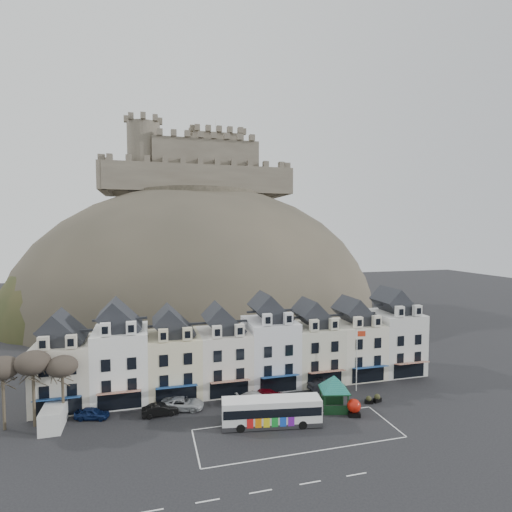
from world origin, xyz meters
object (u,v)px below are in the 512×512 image
Objects in this scene: red_buoy at (354,407)px; flagpole at (357,356)px; white_van at (54,416)px; car_charcoal at (325,384)px; bus at (271,410)px; car_black at (160,410)px; car_silver at (182,404)px; car_navy at (92,413)px; car_white at (256,398)px; car_maroon at (268,395)px; bus_shelter at (334,383)px.

red_buoy is 8.65m from flagpole.
white_van is 1.09× the size of car_charcoal.
bus reaches higher than white_van.
car_silver is at bearing -73.04° from car_black.
car_navy is 10.40m from car_silver.
red_buoy reaches higher than car_silver.
white_van is at bearing 106.92° from car_silver.
car_maroon is (1.78, 0.33, 0.03)m from car_white.
bus is 2.39× the size of car_charcoal.
car_white is at bearing -91.62° from car_black.
bus_shelter reaches higher than car_white.
car_silver is at bearing 1.41° from white_van.
car_navy is 7.83m from car_black.
car_charcoal is (1.60, 5.96, -2.56)m from bus_shelter.
bus_shelter reaches higher than red_buoy.
bus is 12.85m from car_charcoal.
car_silver is (2.66, 0.96, 0.03)m from car_black.
bus is 21.02m from car_navy.
red_buoy is 8.03m from car_charcoal.
car_silver reaches higher than car_black.
car_charcoal is (10.20, 7.75, -0.95)m from bus.
car_maroon reaches higher than car_white.
car_black is 2.82m from car_silver.
car_black is (-26.35, -0.48, -4.20)m from flagpole.
red_buoy is 0.47× the size of car_black.
flagpole is (5.70, 4.50, 1.55)m from bus_shelter.
bus_shelter reaches higher than bus.
bus_shelter is at bearing -103.92° from car_black.
bus is at bearing -156.27° from flagpole.
flagpole reaches higher than car_silver.
car_navy is (-34.10, 0.71, -4.24)m from flagpole.
bus reaches higher than car_white.
flagpole is at bearing -95.35° from car_white.
bus_shelter is at bearing -141.67° from flagpole.
car_white is at bearing 148.61° from red_buoy.
flagpole is 24.07m from car_silver.
car_white is (9.20, -0.69, -0.00)m from car_silver.
bus is at bearing -94.38° from car_navy.
red_buoy is at bearing -88.54° from car_navy.
red_buoy is 23.07m from car_black.
flagpole is at bearing -76.15° from car_silver.
car_white is at bearing 100.91° from bus.
white_van is 1.33× the size of car_navy.
bus_shelter is 7.43m from flagpole.
white_van is 1.16× the size of car_maroon.
car_silver is 1.16× the size of car_maroon.
flagpole reaches higher than bus.
white_van is 14.31m from car_silver.
car_silver is at bearing 178.85° from flagpole.
red_buoy is 0.51× the size of car_navy.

